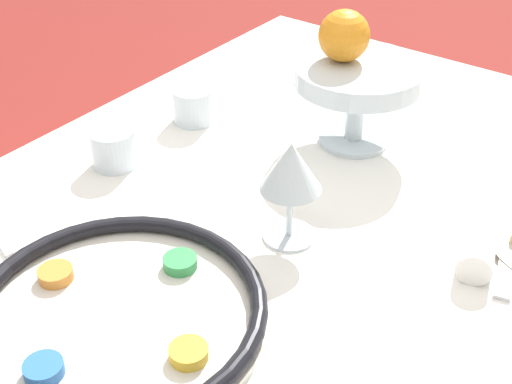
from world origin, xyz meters
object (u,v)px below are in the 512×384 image
object	(u,v)px
cup_mid	(193,105)
seder_plate	(118,312)
wine_glass	(291,170)
cup_near	(113,148)
napkin_roll	(480,234)
orange_fruit	(344,36)
fruit_stand	(358,81)

from	to	relation	value
cup_mid	seder_plate	bearing A→B (deg)	-149.52
wine_glass	cup_near	xyz separation A→B (m)	(-0.01, 0.31, -0.07)
napkin_roll	wine_glass	bearing A→B (deg)	121.12
wine_glass	orange_fruit	world-z (taller)	orange_fruit
orange_fruit	fruit_stand	bearing A→B (deg)	-91.42
wine_glass	fruit_stand	world-z (taller)	wine_glass
seder_plate	wine_glass	size ratio (longest dim) A/B	2.37
fruit_stand	orange_fruit	bearing A→B (deg)	88.58
wine_glass	fruit_stand	size ratio (longest dim) A/B	0.72
cup_near	cup_mid	bearing A→B (deg)	-1.83
cup_mid	fruit_stand	bearing A→B (deg)	-68.44
cup_near	cup_mid	xyz separation A→B (m)	(0.17, -0.01, 0.00)
seder_plate	cup_near	xyz separation A→B (m)	(0.23, 0.24, 0.01)
seder_plate	wine_glass	bearing A→B (deg)	-15.03
fruit_stand	cup_mid	xyz separation A→B (m)	(-0.10, 0.25, -0.08)
cup_mid	napkin_roll	bearing A→B (deg)	-94.48
wine_glass	seder_plate	bearing A→B (deg)	164.97
fruit_stand	orange_fruit	xyz separation A→B (m)	(0.00, 0.03, 0.06)
napkin_roll	cup_near	size ratio (longest dim) A/B	2.36
fruit_stand	cup_near	xyz separation A→B (m)	(-0.27, 0.25, -0.08)
seder_plate	orange_fruit	xyz separation A→B (m)	(0.50, 0.02, 0.15)
wine_glass	fruit_stand	distance (m)	0.27
orange_fruit	cup_near	size ratio (longest dim) A/B	1.14
napkin_roll	cup_near	bearing A→B (deg)	104.58
seder_plate	napkin_roll	xyz separation A→B (m)	(0.37, -0.27, 0.01)
fruit_stand	napkin_roll	world-z (taller)	fruit_stand
fruit_stand	cup_near	world-z (taller)	fruit_stand
fruit_stand	cup_near	distance (m)	0.38
cup_near	orange_fruit	bearing A→B (deg)	-39.31
orange_fruit	cup_mid	world-z (taller)	orange_fruit
seder_plate	wine_glass	xyz separation A→B (m)	(0.24, -0.06, 0.09)
seder_plate	cup_mid	size ratio (longest dim) A/B	4.95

